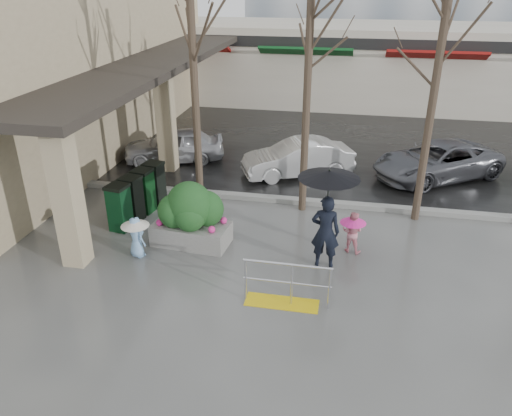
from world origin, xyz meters
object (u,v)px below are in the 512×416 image
(tree_midwest, at_px, (310,26))
(car_a, at_px, (174,145))
(planter, at_px, (191,215))
(car_b, at_px, (298,158))
(tree_mideast, at_px, (441,45))
(woman, at_px, (327,210))
(news_boxes, at_px, (138,195))
(car_c, at_px, (437,161))
(tree_west, at_px, (192,30))
(child_blue, at_px, (136,232))
(handrail, at_px, (285,289))
(child_pink, at_px, (352,229))

(tree_midwest, distance_m, car_a, 7.68)
(planter, bearing_deg, car_b, 68.10)
(tree_mideast, distance_m, car_b, 6.29)
(car_b, bearing_deg, woman, -11.87)
(tree_midwest, bearing_deg, news_boxes, -163.76)
(news_boxes, distance_m, car_a, 4.66)
(woman, bearing_deg, car_c, -117.26)
(tree_west, bearing_deg, child_blue, -99.09)
(planter, height_order, news_boxes, planter)
(child_blue, relative_size, car_c, 0.24)
(car_a, bearing_deg, handrail, 16.22)
(tree_midwest, xyz_separation_m, planter, (-2.63, -2.62, -4.41))
(news_boxes, relative_size, car_c, 0.54)
(handrail, height_order, planter, planter)
(child_blue, xyz_separation_m, car_c, (8.02, 6.95, -0.04))
(planter, distance_m, car_c, 9.16)
(tree_midwest, height_order, car_a, tree_midwest)
(tree_mideast, bearing_deg, child_blue, -153.43)
(tree_mideast, bearing_deg, tree_midwest, 180.00)
(tree_west, relative_size, car_b, 1.78)
(child_blue, relative_size, news_boxes, 0.45)
(woman, height_order, news_boxes, woman)
(handrail, distance_m, car_a, 9.70)
(handrail, distance_m, tree_midwest, 6.83)
(tree_midwest, bearing_deg, planter, -135.07)
(child_pink, bearing_deg, woman, 67.46)
(tree_mideast, xyz_separation_m, woman, (-2.43, -3.08, -3.35))
(news_boxes, bearing_deg, car_b, 53.85)
(car_c, bearing_deg, car_a, -122.40)
(handrail, height_order, car_a, car_a)
(tree_midwest, distance_m, child_blue, 6.89)
(handrail, relative_size, tree_midwest, 0.27)
(car_a, relative_size, car_c, 0.82)
(child_pink, height_order, planter, planter)
(child_pink, bearing_deg, car_b, -53.32)
(news_boxes, relative_size, car_b, 0.64)
(tree_midwest, height_order, car_b, tree_midwest)
(planter, xyz_separation_m, news_boxes, (-2.02, 1.27, -0.16))
(tree_midwest, relative_size, car_a, 1.89)
(tree_west, relative_size, planter, 3.29)
(child_pink, distance_m, planter, 4.16)
(tree_mideast, distance_m, woman, 5.16)
(car_a, height_order, car_c, same)
(car_b, height_order, car_c, same)
(child_pink, relative_size, child_blue, 1.02)
(woman, height_order, planter, woman)
(woman, relative_size, car_a, 0.68)
(news_boxes, bearing_deg, car_a, 106.34)
(handrail, relative_size, car_a, 0.51)
(tree_midwest, distance_m, car_c, 7.14)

